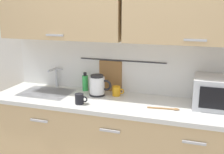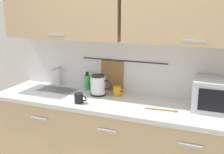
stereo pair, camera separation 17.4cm
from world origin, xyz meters
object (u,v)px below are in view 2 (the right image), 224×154
at_px(mug_by_kettle, 117,91).
at_px(dish_soap_bottle, 87,82).
at_px(electric_kettle, 99,85).
at_px(mug_near_sink, 79,98).
at_px(microwave, 222,95).
at_px(wooden_spoon, 166,110).

bearing_deg(mug_by_kettle, dish_soap_bottle, 169.79).
bearing_deg(mug_by_kettle, electric_kettle, -166.74).
bearing_deg(mug_near_sink, microwave, 13.46).
relative_size(mug_by_kettle, wooden_spoon, 0.43).
bearing_deg(mug_near_sink, dish_soap_bottle, 106.04).
bearing_deg(dish_soap_bottle, wooden_spoon, -17.98).
bearing_deg(microwave, electric_kettle, -179.80).
xyz_separation_m(microwave, mug_by_kettle, (-0.96, 0.04, -0.09)).
distance_m(electric_kettle, wooden_spoon, 0.74).
distance_m(electric_kettle, mug_by_kettle, 0.20).
bearing_deg(wooden_spoon, mug_by_kettle, 156.96).
distance_m(electric_kettle, dish_soap_bottle, 0.21).
bearing_deg(dish_soap_bottle, mug_by_kettle, -10.21).
bearing_deg(dish_soap_bottle, mug_near_sink, -73.96).
xyz_separation_m(mug_near_sink, mug_by_kettle, (0.25, 0.33, 0.00)).
distance_m(mug_by_kettle, wooden_spoon, 0.57).
bearing_deg(microwave, mug_by_kettle, 177.63).
height_order(electric_kettle, mug_by_kettle, electric_kettle).
bearing_deg(mug_by_kettle, mug_near_sink, -127.44).
relative_size(electric_kettle, wooden_spoon, 0.82).
distance_m(microwave, mug_near_sink, 1.25).
bearing_deg(electric_kettle, mug_by_kettle, 13.26).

